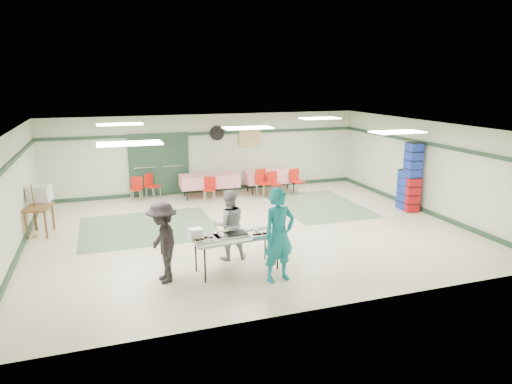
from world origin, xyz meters
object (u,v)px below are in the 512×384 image
object	(u,v)px
serving_table	(237,238)
chair_loose_a	(151,183)
dining_table_b	(209,180)
chair_c	(296,179)
crate_stack_blue_a	(405,189)
office_printer	(40,193)
printer_table	(39,210)
volunteer_teal	(279,235)
chair_b	(262,180)
chair_d	(210,187)
crate_stack_blue_b	(412,177)
volunteer_dark	(163,242)
chair_loose_b	(136,186)
volunteer_grey	(229,225)
dining_table_a	(271,176)
crate_stack_red	(411,194)
chair_a	(273,181)
broom	(35,210)

from	to	relation	value
serving_table	chair_loose_a	bearing A→B (deg)	93.16
dining_table_b	chair_c	size ratio (longest dim) A/B	2.26
crate_stack_blue_a	office_printer	xyz separation A→B (m)	(-10.30, 1.48, 0.35)
printer_table	office_printer	bearing A→B (deg)	98.41
volunteer_teal	chair_b	world-z (taller)	volunteer_teal
chair_d	crate_stack_blue_b	distance (m)	6.25
volunteer_dark	crate_stack_blue_a	xyz separation A→B (m)	(7.68, 2.86, -0.20)
chair_d	chair_b	bearing A→B (deg)	21.91
chair_c	chair_loose_b	world-z (taller)	chair_c
chair_b	serving_table	bearing A→B (deg)	-133.37
serving_table	crate_stack_blue_a	bearing A→B (deg)	18.65
chair_d	office_printer	size ratio (longest dim) A/B	1.51
volunteer_teal	volunteer_dark	xyz separation A→B (m)	(-2.15, 0.67, -0.12)
volunteer_grey	office_printer	size ratio (longest dim) A/B	2.93
dining_table_a	chair_loose_a	distance (m)	4.10
volunteer_dark	chair_d	bearing A→B (deg)	150.32
volunteer_dark	chair_d	world-z (taller)	volunteer_dark
dining_table_b	chair_b	size ratio (longest dim) A/B	2.10
chair_d	serving_table	bearing A→B (deg)	-75.98
volunteer_teal	crate_stack_red	bearing A→B (deg)	18.97
chair_a	chair_loose_a	bearing A→B (deg)	154.58
volunteer_grey	broom	size ratio (longest dim) A/B	1.18
chair_c	crate_stack_red	bearing A→B (deg)	-67.51
chair_b	chair_c	world-z (taller)	chair_b
volunteer_teal	broom	size ratio (longest dim) A/B	1.40
volunteer_grey	chair_loose_a	bearing A→B (deg)	-77.00
dining_table_a	printer_table	world-z (taller)	dining_table_a
chair_d	printer_table	xyz separation A→B (m)	(-4.84, -1.78, 0.15)
crate_stack_blue_a	chair_b	bearing A→B (deg)	142.80
chair_loose_b	office_printer	world-z (taller)	office_printer
chair_b	printer_table	xyz separation A→B (m)	(-6.66, -1.80, 0.06)
chair_a	office_printer	distance (m)	7.18
chair_loose_a	printer_table	size ratio (longest dim) A/B	0.89
dining_table_b	broom	bearing A→B (deg)	-151.69
chair_b	volunteer_grey	bearing A→B (deg)	-136.11
volunteer_grey	chair_a	size ratio (longest dim) A/B	1.87
serving_table	volunteer_teal	bearing A→B (deg)	-53.39
chair_c	crate_stack_blue_a	world-z (taller)	crate_stack_blue_a
chair_loose_b	printer_table	bearing A→B (deg)	-118.54
volunteer_teal	crate_stack_blue_b	world-z (taller)	crate_stack_blue_b
volunteer_grey	printer_table	bearing A→B (deg)	-34.15
volunteer_grey	chair_d	xyz separation A→B (m)	(0.71, 4.89, -0.29)
broom	volunteer_dark	bearing A→B (deg)	-60.95
volunteer_teal	chair_c	distance (m)	7.03
crate_stack_red	printer_table	distance (m)	10.38
chair_loose_b	office_printer	xyz separation A→B (m)	(-2.61, -2.12, 0.48)
volunteer_grey	crate_stack_red	world-z (taller)	volunteer_grey
chair_c	printer_table	xyz separation A→B (m)	(-7.88, -1.79, 0.11)
volunteer_grey	chair_loose_a	size ratio (longest dim) A/B	1.84
dining_table_a	crate_stack_blue_a	bearing A→B (deg)	-44.91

